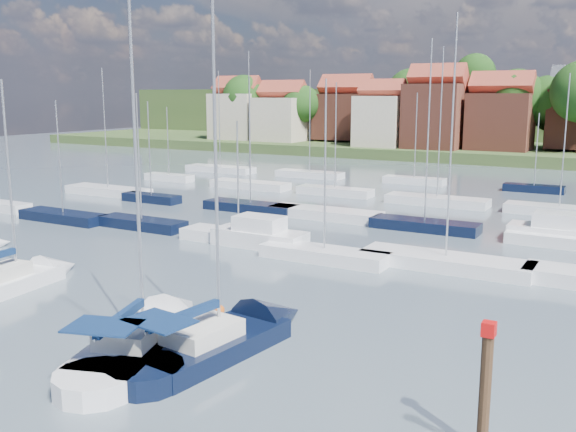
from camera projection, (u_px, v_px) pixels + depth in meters
The scene contains 9 objects.
ground at pixel (417, 210), 61.38m from camera, with size 260.00×260.00×0.00m, color #44535D.
sailboat_left at pixel (24, 279), 37.23m from camera, with size 3.37×9.46×12.70m.
sailboat_centre at pixel (153, 334), 28.76m from camera, with size 6.57×12.24×16.08m.
sailboat_navy at pixel (233, 337), 28.41m from camera, with size 4.49×11.84×15.99m.
timber_piling at pixel (483, 417), 19.70m from camera, with size 0.40×0.40×6.51m.
buoy_d at pixel (75, 365), 26.30m from camera, with size 0.47×0.47×0.47m, color beige.
buoy_e at pixel (219, 312), 32.73m from camera, with size 0.54×0.54×0.54m, color #D85914.
marina_field at pixel (421, 216), 56.23m from camera, with size 79.62×41.41×15.93m.
far_shore_town at pixel (564, 124), 138.72m from camera, with size 212.46×90.00×22.27m.
Camera 1 is at (18.90, -18.69, 10.97)m, focal length 40.00 mm.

